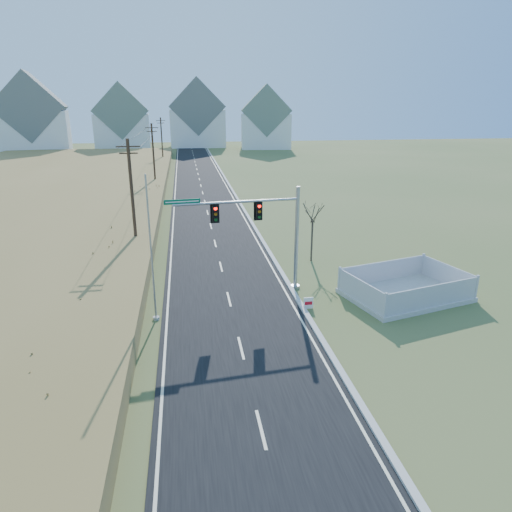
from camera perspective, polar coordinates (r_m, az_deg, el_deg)
The scene contains 16 objects.
ground at distance 24.70m, azimuth -2.47°, elevation -9.24°, with size 260.00×260.00×0.00m, color #4A5C2C.
road at distance 72.70m, azimuth -7.04°, elevation 9.25°, with size 8.00×180.00×0.06m, color black.
curb at distance 72.94m, azimuth -3.74°, elevation 9.42°, with size 0.30×180.00×0.18m, color #B2AFA8.
reed_marsh at distance 66.33m, azimuth -28.04°, elevation 6.90°, with size 38.00×110.00×1.30m, color olive.
utility_pole_near at distance 37.61m, azimuth -15.23°, elevation 7.40°, with size 1.80×0.26×9.00m.
utility_pole_mid at distance 67.23m, azimuth -12.70°, elevation 12.21°, with size 1.80×0.26×9.00m.
utility_pole_far at distance 97.08m, azimuth -11.69°, elevation 14.06°, with size 1.80×0.26×9.00m.
condo_nw at distance 126.93m, azimuth -26.17°, elevation 14.94°, with size 17.69×13.38×19.05m.
condo_nnw at distance 130.78m, azimuth -16.41°, elevation 15.74°, with size 14.93×11.17×17.03m.
condo_n at distance 133.88m, azimuth -7.35°, elevation 16.64°, with size 15.27×10.20×18.54m.
condo_ne at distance 127.81m, azimuth 1.22°, elevation 16.35°, with size 14.12×10.51×16.52m.
traffic_signal_mast at distance 28.28m, azimuth 1.61°, elevation 3.46°, with size 8.38×1.13×6.70m.
fence_enclosure at distance 30.04m, azimuth 18.13°, elevation -4.34°, with size 8.08×6.45×1.63m.
open_sign at distance 27.10m, azimuth 6.57°, elevation -5.86°, with size 0.57×0.07×0.70m.
flagpole at distance 25.19m, azimuth -12.86°, elevation -1.10°, with size 0.37×0.37×8.12m.
bare_tree at distance 34.36m, azimuth 7.14°, elevation 5.52°, with size 1.81×1.81×4.80m.
Camera 1 is at (-2.35, -21.76, 11.47)m, focal length 32.00 mm.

